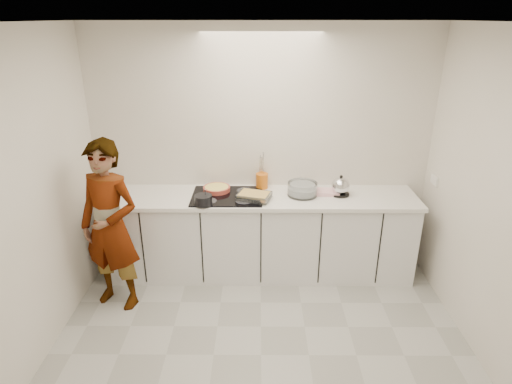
{
  "coord_description": "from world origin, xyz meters",
  "views": [
    {
      "loc": [
        -0.03,
        -2.8,
        2.63
      ],
      "look_at": [
        -0.05,
        1.05,
        1.05
      ],
      "focal_mm": 30.0,
      "sensor_mm": 36.0,
      "label": 1
    }
  ],
  "objects_px": {
    "cook": "(110,227)",
    "baking_dish": "(254,196)",
    "tart_dish": "(217,188)",
    "mixing_bowl": "(302,190)",
    "utensil_crock": "(262,181)",
    "saucepan": "(203,200)",
    "hob": "(227,196)",
    "kettle": "(340,187)"
  },
  "relations": [
    {
      "from": "tart_dish",
      "to": "saucepan",
      "type": "distance_m",
      "value": 0.37
    },
    {
      "from": "saucepan",
      "to": "mixing_bowl",
      "type": "distance_m",
      "value": 1.03
    },
    {
      "from": "utensil_crock",
      "to": "cook",
      "type": "bearing_deg",
      "value": -151.06
    },
    {
      "from": "kettle",
      "to": "utensil_crock",
      "type": "xyz_separation_m",
      "value": [
        -0.81,
        0.19,
        -0.01
      ]
    },
    {
      "from": "kettle",
      "to": "cook",
      "type": "height_order",
      "value": "cook"
    },
    {
      "from": "hob",
      "to": "saucepan",
      "type": "relative_size",
      "value": 3.67
    },
    {
      "from": "tart_dish",
      "to": "utensil_crock",
      "type": "height_order",
      "value": "utensil_crock"
    },
    {
      "from": "hob",
      "to": "kettle",
      "type": "distance_m",
      "value": 1.18
    },
    {
      "from": "baking_dish",
      "to": "kettle",
      "type": "relative_size",
      "value": 1.5
    },
    {
      "from": "kettle",
      "to": "cook",
      "type": "distance_m",
      "value": 2.3
    },
    {
      "from": "mixing_bowl",
      "to": "saucepan",
      "type": "bearing_deg",
      "value": -164.9
    },
    {
      "from": "mixing_bowl",
      "to": "kettle",
      "type": "distance_m",
      "value": 0.4
    },
    {
      "from": "saucepan",
      "to": "utensil_crock",
      "type": "bearing_deg",
      "value": 39.6
    },
    {
      "from": "cook",
      "to": "baking_dish",
      "type": "bearing_deg",
      "value": 36.93
    },
    {
      "from": "mixing_bowl",
      "to": "kettle",
      "type": "xyz_separation_m",
      "value": [
        0.4,
        0.01,
        0.03
      ]
    },
    {
      "from": "utensil_crock",
      "to": "saucepan",
      "type": "bearing_deg",
      "value": -140.4
    },
    {
      "from": "hob",
      "to": "utensil_crock",
      "type": "distance_m",
      "value": 0.45
    },
    {
      "from": "saucepan",
      "to": "hob",
      "type": "bearing_deg",
      "value": 46.54
    },
    {
      "from": "mixing_bowl",
      "to": "cook",
      "type": "height_order",
      "value": "cook"
    },
    {
      "from": "hob",
      "to": "mixing_bowl",
      "type": "xyz_separation_m",
      "value": [
        0.78,
        0.04,
        0.06
      ]
    },
    {
      "from": "tart_dish",
      "to": "baking_dish",
      "type": "distance_m",
      "value": 0.45
    },
    {
      "from": "saucepan",
      "to": "baking_dish",
      "type": "relative_size",
      "value": 0.52
    },
    {
      "from": "tart_dish",
      "to": "mixing_bowl",
      "type": "relative_size",
      "value": 0.99
    },
    {
      "from": "hob",
      "to": "cook",
      "type": "height_order",
      "value": "cook"
    },
    {
      "from": "kettle",
      "to": "mixing_bowl",
      "type": "bearing_deg",
      "value": -177.95
    },
    {
      "from": "tart_dish",
      "to": "utensil_crock",
      "type": "relative_size",
      "value": 2.05
    },
    {
      "from": "cook",
      "to": "hob",
      "type": "bearing_deg",
      "value": 45.3
    },
    {
      "from": "tart_dish",
      "to": "cook",
      "type": "distance_m",
      "value": 1.15
    },
    {
      "from": "tart_dish",
      "to": "baking_dish",
      "type": "xyz_separation_m",
      "value": [
        0.4,
        -0.22,
        0.01
      ]
    },
    {
      "from": "hob",
      "to": "saucepan",
      "type": "xyz_separation_m",
      "value": [
        -0.21,
        -0.23,
        0.06
      ]
    },
    {
      "from": "saucepan",
      "to": "kettle",
      "type": "relative_size",
      "value": 0.78
    },
    {
      "from": "baking_dish",
      "to": "tart_dish",
      "type": "bearing_deg",
      "value": 151.54
    },
    {
      "from": "baking_dish",
      "to": "kettle",
      "type": "distance_m",
      "value": 0.91
    },
    {
      "from": "utensil_crock",
      "to": "tart_dish",
      "type": "bearing_deg",
      "value": -165.79
    },
    {
      "from": "tart_dish",
      "to": "utensil_crock",
      "type": "distance_m",
      "value": 0.5
    },
    {
      "from": "utensil_crock",
      "to": "kettle",
      "type": "bearing_deg",
      "value": -13.46
    },
    {
      "from": "hob",
      "to": "utensil_crock",
      "type": "xyz_separation_m",
      "value": [
        0.36,
        0.25,
        0.07
      ]
    },
    {
      "from": "tart_dish",
      "to": "baking_dish",
      "type": "height_order",
      "value": "baking_dish"
    },
    {
      "from": "tart_dish",
      "to": "mixing_bowl",
      "type": "xyz_separation_m",
      "value": [
        0.9,
        -0.09,
        0.03
      ]
    },
    {
      "from": "mixing_bowl",
      "to": "kettle",
      "type": "bearing_deg",
      "value": 2.05
    },
    {
      "from": "hob",
      "to": "baking_dish",
      "type": "distance_m",
      "value": 0.3
    },
    {
      "from": "tart_dish",
      "to": "baking_dish",
      "type": "relative_size",
      "value": 0.89
    }
  ]
}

